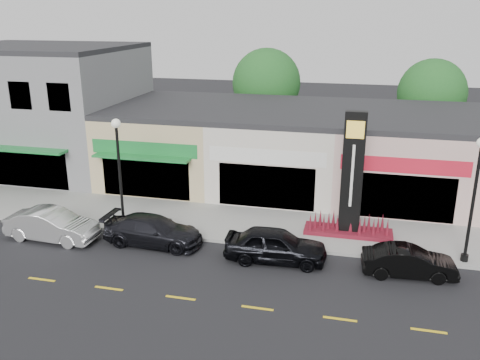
{
  "coord_description": "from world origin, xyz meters",
  "views": [
    {
      "loc": [
        3.18,
        -18.96,
        10.41
      ],
      "look_at": [
        -2.35,
        4.0,
        2.54
      ],
      "focal_mm": 38.0,
      "sensor_mm": 36.0,
      "label": 1
    }
  ],
  "objects_px": {
    "lamp_east_near": "(475,188)",
    "car_black_conv": "(409,262)",
    "pylon_sign": "(351,192)",
    "car_black_sedan": "(276,245)",
    "lamp_west_near": "(119,163)",
    "car_white_van": "(52,225)",
    "car_dark_sedan": "(153,231)"
  },
  "relations": [
    {
      "from": "car_dark_sedan",
      "to": "car_black_sedan",
      "type": "bearing_deg",
      "value": -91.59
    },
    {
      "from": "car_black_sedan",
      "to": "lamp_west_near",
      "type": "bearing_deg",
      "value": 75.94
    },
    {
      "from": "car_dark_sedan",
      "to": "car_black_conv",
      "type": "bearing_deg",
      "value": -90.06
    },
    {
      "from": "lamp_west_near",
      "to": "car_black_conv",
      "type": "distance_m",
      "value": 13.95
    },
    {
      "from": "car_black_sedan",
      "to": "lamp_east_near",
      "type": "bearing_deg",
      "value": -81.0
    },
    {
      "from": "pylon_sign",
      "to": "car_black_sedan",
      "type": "height_order",
      "value": "pylon_sign"
    },
    {
      "from": "pylon_sign",
      "to": "car_white_van",
      "type": "height_order",
      "value": "pylon_sign"
    },
    {
      "from": "pylon_sign",
      "to": "car_black_conv",
      "type": "xyz_separation_m",
      "value": [
        2.56,
        -3.34,
        -1.65
      ]
    },
    {
      "from": "pylon_sign",
      "to": "car_dark_sedan",
      "type": "distance_m",
      "value": 9.48
    },
    {
      "from": "lamp_west_near",
      "to": "car_white_van",
      "type": "height_order",
      "value": "lamp_west_near"
    },
    {
      "from": "car_white_van",
      "to": "car_black_sedan",
      "type": "distance_m",
      "value": 10.74
    },
    {
      "from": "lamp_west_near",
      "to": "pylon_sign",
      "type": "bearing_deg",
      "value": 8.77
    },
    {
      "from": "car_white_van",
      "to": "car_black_sedan",
      "type": "xyz_separation_m",
      "value": [
        10.74,
        0.31,
        0.02
      ]
    },
    {
      "from": "lamp_east_near",
      "to": "car_black_conv",
      "type": "height_order",
      "value": "lamp_east_near"
    },
    {
      "from": "lamp_east_near",
      "to": "pylon_sign",
      "type": "distance_m",
      "value": 5.42
    },
    {
      "from": "lamp_east_near",
      "to": "car_black_conv",
      "type": "xyz_separation_m",
      "value": [
        -2.44,
        -1.64,
        -2.85
      ]
    },
    {
      "from": "pylon_sign",
      "to": "car_dark_sedan",
      "type": "relative_size",
      "value": 1.28
    },
    {
      "from": "lamp_east_near",
      "to": "lamp_west_near",
      "type": "bearing_deg",
      "value": 180.0
    },
    {
      "from": "lamp_west_near",
      "to": "car_black_sedan",
      "type": "height_order",
      "value": "lamp_west_near"
    },
    {
      "from": "pylon_sign",
      "to": "car_black_conv",
      "type": "distance_m",
      "value": 4.52
    },
    {
      "from": "lamp_east_near",
      "to": "pylon_sign",
      "type": "height_order",
      "value": "pylon_sign"
    },
    {
      "from": "car_dark_sedan",
      "to": "car_black_sedan",
      "type": "height_order",
      "value": "car_black_sedan"
    },
    {
      "from": "pylon_sign",
      "to": "car_black_sedan",
      "type": "xyz_separation_m",
      "value": [
        -3.0,
        -3.33,
        -1.52
      ]
    },
    {
      "from": "pylon_sign",
      "to": "car_black_sedan",
      "type": "distance_m",
      "value": 4.73
    },
    {
      "from": "car_black_conv",
      "to": "car_dark_sedan",
      "type": "bearing_deg",
      "value": 83.9
    },
    {
      "from": "lamp_west_near",
      "to": "car_black_sedan",
      "type": "distance_m",
      "value": 8.6
    },
    {
      "from": "lamp_west_near",
      "to": "car_black_conv",
      "type": "xyz_separation_m",
      "value": [
        13.56,
        -1.64,
        -2.85
      ]
    },
    {
      "from": "pylon_sign",
      "to": "car_black_conv",
      "type": "bearing_deg",
      "value": -52.54
    },
    {
      "from": "lamp_west_near",
      "to": "lamp_east_near",
      "type": "bearing_deg",
      "value": 0.0
    },
    {
      "from": "car_white_van",
      "to": "lamp_east_near",
      "type": "bearing_deg",
      "value": -81.39
    },
    {
      "from": "lamp_west_near",
      "to": "car_white_van",
      "type": "bearing_deg",
      "value": -144.61
    },
    {
      "from": "lamp_west_near",
      "to": "car_white_van",
      "type": "distance_m",
      "value": 4.33
    }
  ]
}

